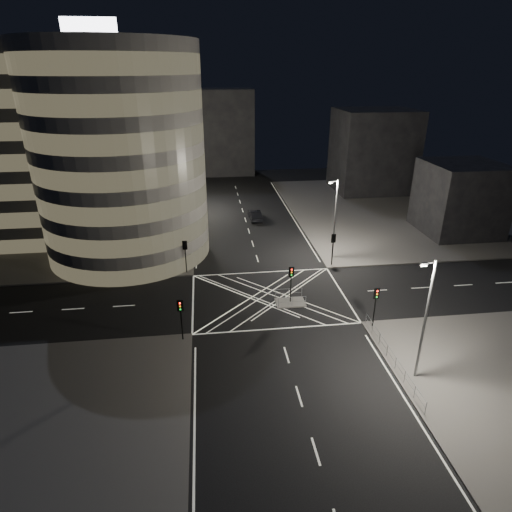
{
  "coord_description": "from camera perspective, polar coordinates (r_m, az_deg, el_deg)",
  "views": [
    {
      "loc": [
        -6.2,
        -39.16,
        22.48
      ],
      "look_at": [
        -0.88,
        4.13,
        3.0
      ],
      "focal_mm": 30.0,
      "sensor_mm": 36.0,
      "label": 1
    }
  ],
  "objects": [
    {
      "name": "building_right_near",
      "position": [
        68.22,
        25.54,
        6.99
      ],
      "size": [
        10.0,
        10.0,
        10.0
      ],
      "primitive_type": "cube",
      "color": "black",
      "rests_on": "sidewalk_far_right"
    },
    {
      "name": "traffic_signal_fr",
      "position": [
        52.16,
        10.25,
        1.63
      ],
      "size": [
        0.55,
        0.22,
        4.0
      ],
      "color": "black",
      "rests_on": "sidewalk_far_right"
    },
    {
      "name": "traffic_signal_island",
      "position": [
        43.23,
        4.71,
        -2.94
      ],
      "size": [
        0.55,
        0.22,
        4.0
      ],
      "color": "black",
      "rests_on": "central_island"
    },
    {
      "name": "tree_d",
      "position": [
        68.53,
        -10.51,
        9.02
      ],
      "size": [
        4.27,
        4.27,
        7.47
      ],
      "color": "black",
      "rests_on": "sidewalk_far_left"
    },
    {
      "name": "street_lamp_left_far",
      "position": [
        71.28,
        -9.55,
        9.99
      ],
      "size": [
        1.25,
        0.25,
        10.0
      ],
      "color": "slate",
      "rests_on": "sidewalk_far_left"
    },
    {
      "name": "office_tower_curved",
      "position": [
        60.5,
        -21.39,
        13.12
      ],
      "size": [
        30.0,
        29.0,
        27.2
      ],
      "color": "gray",
      "rests_on": "sidewalk_far_left"
    },
    {
      "name": "railing_near_right",
      "position": [
        37.61,
        17.6,
        -12.65
      ],
      "size": [
        0.06,
        11.7,
        1.1
      ],
      "primitive_type": "cube",
      "color": "slate",
      "rests_on": "sidewalk_near_right"
    },
    {
      "name": "street_lamp_left_near",
      "position": [
        53.99,
        -10.13,
        5.4
      ],
      "size": [
        1.25,
        0.25,
        10.0
      ],
      "color": "slate",
      "rests_on": "sidewalk_far_left"
    },
    {
      "name": "tree_e",
      "position": [
        74.61,
        -10.23,
        9.36
      ],
      "size": [
        3.99,
        3.99,
        6.17
      ],
      "color": "black",
      "rests_on": "sidewalk_far_left"
    },
    {
      "name": "building_far_end",
      "position": [
        98.12,
        -5.89,
        16.05
      ],
      "size": [
        18.0,
        8.0,
        18.0
      ],
      "primitive_type": "cube",
      "color": "black",
      "rests_on": "ground"
    },
    {
      "name": "tree_a",
      "position": [
        51.59,
        -11.36,
        3.19
      ],
      "size": [
        3.98,
        3.98,
        6.66
      ],
      "color": "black",
      "rests_on": "sidewalk_far_left"
    },
    {
      "name": "street_lamp_right_near",
      "position": [
        34.13,
        21.59,
        -7.59
      ],
      "size": [
        1.25,
        0.25,
        10.0
      ],
      "color": "slate",
      "rests_on": "sidewalk_near_right"
    },
    {
      "name": "central_island",
      "position": [
        44.58,
        4.58,
        -6.19
      ],
      "size": [
        3.0,
        2.0,
        0.15
      ],
      "primitive_type": "cube",
      "color": "slate",
      "rests_on": "ground"
    },
    {
      "name": "traffic_signal_nr",
      "position": [
        40.68,
        15.68,
        -5.67
      ],
      "size": [
        0.55,
        0.22,
        4.0
      ],
      "color": "black",
      "rests_on": "sidewalk_near_right"
    },
    {
      "name": "sidewalk_far_right",
      "position": [
        78.22,
        20.2,
        5.92
      ],
      "size": [
        42.0,
        42.0,
        0.15
      ],
      "primitive_type": "cube",
      "color": "#5B5855",
      "rests_on": "ground"
    },
    {
      "name": "building_right_far",
      "position": [
        86.74,
        15.32,
        13.4
      ],
      "size": [
        14.0,
        12.0,
        15.0
      ],
      "primitive_type": "cube",
      "color": "black",
      "rests_on": "sidewalk_far_right"
    },
    {
      "name": "sidewalk_far_left",
      "position": [
        73.48,
        -24.76,
        4.05
      ],
      "size": [
        42.0,
        42.0,
        0.15
      ],
      "primitive_type": "cube",
      "color": "#5B5855",
      "rests_on": "ground"
    },
    {
      "name": "traffic_signal_fl",
      "position": [
        50.02,
        -9.42,
        0.69
      ],
      "size": [
        0.55,
        0.22,
        4.0
      ],
      "color": "black",
      "rests_on": "sidewalk_far_left"
    },
    {
      "name": "sedan",
      "position": [
        68.07,
        -0.15,
        5.48
      ],
      "size": [
        1.88,
        4.84,
        1.57
      ],
      "primitive_type": "imported",
      "rotation": [
        0.0,
        0.0,
        3.19
      ],
      "color": "black",
      "rests_on": "ground"
    },
    {
      "name": "street_lamp_right_far",
      "position": [
        53.4,
        10.45,
        5.16
      ],
      "size": [
        1.25,
        0.25,
        10.0
      ],
      "color": "slate",
      "rests_on": "sidewalk_far_right"
    },
    {
      "name": "office_block_rear",
      "position": [
        83.46,
        -18.51,
        15.08
      ],
      "size": [
        24.0,
        16.0,
        22.0
      ],
      "primitive_type": "cube",
      "color": "gray",
      "rests_on": "sidewalk_far_left"
    },
    {
      "name": "tree_c",
      "position": [
        62.97,
        -10.7,
        6.96
      ],
      "size": [
        4.11,
        4.11,
        6.62
      ],
      "color": "black",
      "rests_on": "sidewalk_far_left"
    },
    {
      "name": "traffic_signal_nl",
      "position": [
        37.91,
        -10.0,
        -7.42
      ],
      "size": [
        0.55,
        0.22,
        4.0
      ],
      "color": "black",
      "rests_on": "sidewalk_near_left"
    },
    {
      "name": "ground",
      "position": [
        45.58,
        1.74,
        -5.5
      ],
      "size": [
        120.0,
        120.0,
        0.0
      ],
      "primitive_type": "plane",
      "color": "black",
      "rests_on": "ground"
    },
    {
      "name": "tree_b",
      "position": [
        57.13,
        -11.03,
        5.59
      ],
      "size": [
        4.31,
        4.31,
        7.15
      ],
      "color": "black",
      "rests_on": "sidewalk_far_left"
    },
    {
      "name": "railing_island_north",
      "position": [
        45.04,
        4.39,
        -4.93
      ],
      "size": [
        2.8,
        0.06,
        1.1
      ],
      "primitive_type": "cube",
      "color": "slate",
      "rests_on": "central_island"
    },
    {
      "name": "railing_island_south",
      "position": [
        43.51,
        4.84,
        -6.07
      ],
      "size": [
        2.8,
        0.06,
        1.1
      ],
      "primitive_type": "cube",
      "color": "slate",
      "rests_on": "central_island"
    }
  ]
}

